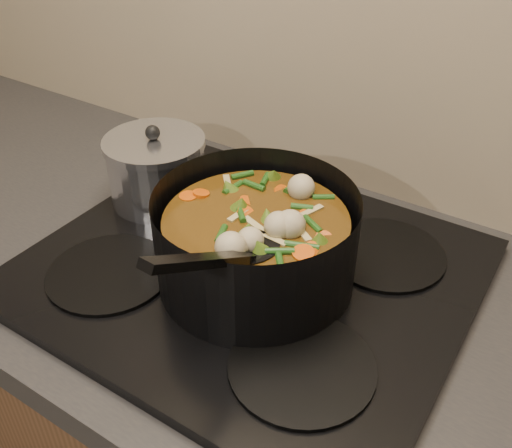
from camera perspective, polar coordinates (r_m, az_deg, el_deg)
The scene contains 3 objects.
stovetop at distance 0.85m, azimuth -0.57°, elevation -4.52°, with size 0.62×0.54×0.03m.
stockpot at distance 0.78m, azimuth -0.01°, elevation -1.90°, with size 0.34×0.41×0.20m.
saucepan at distance 0.98m, azimuth -9.89°, elevation 5.41°, with size 0.17×0.17×0.14m.
Camera 1 is at (0.36, 1.38, 1.47)m, focal length 40.00 mm.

